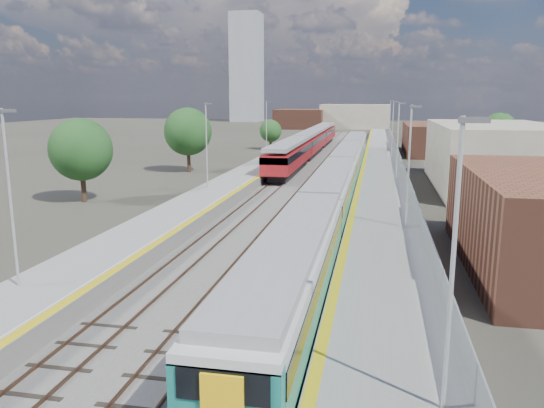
% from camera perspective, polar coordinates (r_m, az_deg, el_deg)
% --- Properties ---
extents(ground, '(320.00, 320.00, 0.00)m').
position_cam_1_polar(ground, '(61.89, 6.79, 2.98)').
color(ground, '#47443A').
rests_on(ground, ground).
extents(ballast_bed, '(10.50, 155.00, 0.06)m').
position_cam_1_polar(ballast_bed, '(64.56, 4.97, 3.39)').
color(ballast_bed, '#565451').
rests_on(ballast_bed, ground).
extents(tracks, '(8.96, 160.00, 0.17)m').
position_cam_1_polar(tracks, '(66.14, 5.65, 3.64)').
color(tracks, '#4C3323').
rests_on(tracks, ground).
extents(platform_right, '(4.70, 155.00, 8.52)m').
position_cam_1_polar(platform_right, '(64.11, 11.69, 3.60)').
color(platform_right, slate).
rests_on(platform_right, ground).
extents(platform_left, '(4.30, 155.00, 8.52)m').
position_cam_1_polar(platform_left, '(65.56, -0.95, 3.98)').
color(platform_left, slate).
rests_on(platform_left, ground).
extents(buildings, '(72.00, 185.50, 40.00)m').
position_cam_1_polar(buildings, '(151.40, 2.62, 12.01)').
color(buildings, brown).
rests_on(buildings, ground).
extents(green_train, '(2.74, 76.28, 3.01)m').
position_cam_1_polar(green_train, '(49.03, 7.42, 3.28)').
color(green_train, black).
rests_on(green_train, ground).
extents(red_train, '(2.97, 60.13, 3.74)m').
position_cam_1_polar(red_train, '(82.96, 4.17, 6.68)').
color(red_train, black).
rests_on(red_train, ground).
extents(tree_a, '(5.34, 5.34, 7.24)m').
position_cam_1_polar(tree_a, '(48.44, -19.87, 5.51)').
color(tree_a, '#382619').
rests_on(tree_a, ground).
extents(tree_b, '(5.76, 5.76, 7.80)m').
position_cam_1_polar(tree_b, '(65.25, -9.04, 7.69)').
color(tree_b, '#382619').
rests_on(tree_b, ground).
extents(tree_c, '(3.84, 3.84, 5.20)m').
position_cam_1_polar(tree_c, '(92.97, -0.16, 7.86)').
color(tree_c, '#382619').
rests_on(tree_c, ground).
extents(tree_d, '(5.06, 5.06, 6.86)m').
position_cam_1_polar(tree_d, '(83.67, 23.21, 7.29)').
color(tree_d, '#382619').
rests_on(tree_d, ground).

